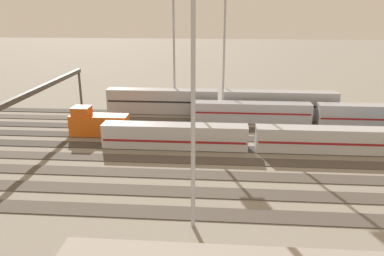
# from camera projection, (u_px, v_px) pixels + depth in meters

# --- Properties ---
(ground_plane) EXTENTS (400.00, 400.00, 0.00)m
(ground_plane) POSITION_uv_depth(u_px,v_px,m) (202.00, 148.00, 60.71)
(ground_plane) COLOR gray
(track_bed_0) EXTENTS (140.00, 2.80, 0.12)m
(track_bed_0) POSITION_uv_depth(u_px,v_px,m) (207.00, 114.00, 79.65)
(track_bed_0) COLOR #3D3833
(track_bed_0) RESTS_ON ground_plane
(track_bed_1) EXTENTS (140.00, 2.80, 0.12)m
(track_bed_1) POSITION_uv_depth(u_px,v_px,m) (206.00, 121.00, 74.91)
(track_bed_1) COLOR #4C443D
(track_bed_1) RESTS_ON ground_plane
(track_bed_2) EXTENTS (140.00, 2.80, 0.12)m
(track_bed_2) POSITION_uv_depth(u_px,v_px,m) (205.00, 129.00, 70.17)
(track_bed_2) COLOR #3D3833
(track_bed_2) RESTS_ON ground_plane
(track_bed_3) EXTENTS (140.00, 2.80, 0.12)m
(track_bed_3) POSITION_uv_depth(u_px,v_px,m) (204.00, 138.00, 65.43)
(track_bed_3) COLOR #3D3833
(track_bed_3) RESTS_ON ground_plane
(track_bed_4) EXTENTS (140.00, 2.80, 0.12)m
(track_bed_4) POSITION_uv_depth(u_px,v_px,m) (202.00, 148.00, 60.69)
(track_bed_4) COLOR #3D3833
(track_bed_4) RESTS_ON ground_plane
(track_bed_5) EXTENTS (140.00, 2.80, 0.12)m
(track_bed_5) POSITION_uv_depth(u_px,v_px,m) (201.00, 160.00, 55.95)
(track_bed_5) COLOR #4C443D
(track_bed_5) RESTS_ON ground_plane
(track_bed_6) EXTENTS (140.00, 2.80, 0.12)m
(track_bed_6) POSITION_uv_depth(u_px,v_px,m) (199.00, 175.00, 51.21)
(track_bed_6) COLOR #4C443D
(track_bed_6) RESTS_ON ground_plane
(track_bed_7) EXTENTS (140.00, 2.80, 0.12)m
(track_bed_7) POSITION_uv_depth(u_px,v_px,m) (196.00, 192.00, 46.47)
(track_bed_7) COLOR #4C443D
(track_bed_7) RESTS_ON ground_plane
(track_bed_8) EXTENTS (140.00, 2.80, 0.12)m
(track_bed_8) POSITION_uv_depth(u_px,v_px,m) (193.00, 214.00, 41.73)
(track_bed_8) COLOR #4C443D
(track_bed_8) RESTS_ON ground_plane
(train_on_track_0) EXTENTS (47.20, 3.06, 5.00)m
(train_on_track_0) POSITION_uv_depth(u_px,v_px,m) (220.00, 102.00, 78.66)
(train_on_track_0) COLOR #A8AAB2
(train_on_track_0) RESTS_ON ground_plane
(train_on_track_4) EXTENTS (66.40, 3.06, 4.40)m
(train_on_track_4) POSITION_uv_depth(u_px,v_px,m) (316.00, 139.00, 58.78)
(train_on_track_4) COLOR #1E6B9E
(train_on_track_4) RESTS_ON ground_plane
(train_on_track_3) EXTENTS (10.00, 3.00, 5.00)m
(train_on_track_3) POSITION_uv_depth(u_px,v_px,m) (98.00, 124.00, 66.12)
(train_on_track_3) COLOR #D85914
(train_on_track_3) RESTS_ON ground_plane
(train_on_track_1) EXTENTS (66.40, 3.06, 4.40)m
(train_on_track_1) POSITION_uv_depth(u_px,v_px,m) (368.00, 114.00, 72.05)
(train_on_track_1) COLOR #1E6B9E
(train_on_track_1) RESTS_ON ground_plane
(light_mast_0) EXTENTS (2.80, 0.70, 25.35)m
(light_mast_0) POSITION_uv_depth(u_px,v_px,m) (174.00, 33.00, 77.01)
(light_mast_0) COLOR #9EA0A5
(light_mast_0) RESTS_ON ground_plane
(light_mast_2) EXTENTS (2.80, 0.70, 29.76)m
(light_mast_2) POSITION_uv_depth(u_px,v_px,m) (225.00, 21.00, 76.77)
(light_mast_2) COLOR #9EA0A5
(light_mast_2) RESTS_ON ground_plane
(light_mast_3) EXTENTS (2.80, 0.70, 25.07)m
(light_mast_3) POSITION_uv_depth(u_px,v_px,m) (193.00, 71.00, 34.57)
(light_mast_3) COLOR #9EA0A5
(light_mast_3) RESTS_ON ground_plane
(signal_gantry) EXTENTS (0.70, 45.00, 8.80)m
(signal_gantry) POSITION_uv_depth(u_px,v_px,m) (29.00, 98.00, 60.30)
(signal_gantry) COLOR #4C4742
(signal_gantry) RESTS_ON ground_plane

